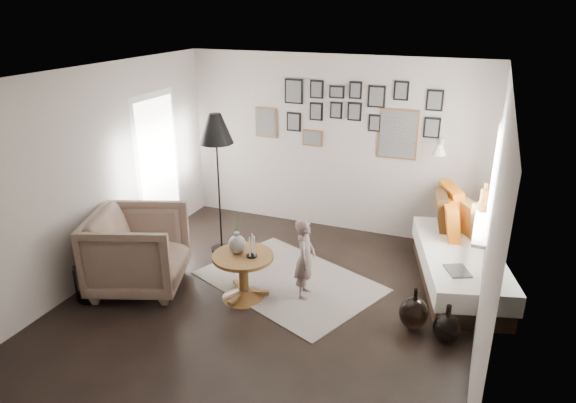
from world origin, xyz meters
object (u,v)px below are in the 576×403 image
at_px(daybed, 460,259).
at_px(floor_lamp, 216,134).
at_px(magazine_basket, 90,282).
at_px(vase, 237,241).
at_px(pedestal_table, 244,278).
at_px(demijohn_small, 446,328).
at_px(armchair, 138,251).
at_px(child, 305,259).
at_px(demijohn_large, 414,313).

height_order(daybed, floor_lamp, floor_lamp).
bearing_deg(magazine_basket, vase, 23.47).
xyz_separation_m(pedestal_table, magazine_basket, (-1.67, -0.67, -0.06)).
height_order(pedestal_table, magazine_basket, pedestal_table).
height_order(pedestal_table, demijohn_small, pedestal_table).
bearing_deg(floor_lamp, daybed, 5.92).
xyz_separation_m(armchair, floor_lamp, (0.44, 1.23, 1.19)).
bearing_deg(magazine_basket, pedestal_table, 21.87).
bearing_deg(daybed, child, -163.76).
height_order(floor_lamp, demijohn_large, floor_lamp).
relative_size(floor_lamp, demijohn_large, 4.14).
relative_size(daybed, child, 2.27).
height_order(vase, child, vase).
bearing_deg(demijohn_large, armchair, -173.80).
distance_m(vase, magazine_basket, 1.81).
relative_size(floor_lamp, child, 1.98).
distance_m(floor_lamp, demijohn_small, 3.62).
bearing_deg(floor_lamp, demijohn_small, -17.66).
distance_m(magazine_basket, demijohn_large, 3.71).
bearing_deg(demijohn_small, vase, 179.40).
distance_m(floor_lamp, child, 2.02).
relative_size(demijohn_large, child, 0.48).
relative_size(armchair, demijohn_large, 2.29).
bearing_deg(magazine_basket, daybed, 26.51).
bearing_deg(child, demijohn_large, -106.23).
xyz_separation_m(vase, daybed, (2.40, 1.30, -0.40)).
distance_m(vase, demijohn_small, 2.44).
relative_size(daybed, demijohn_large, 4.74).
bearing_deg(armchair, daybed, -86.58).
xyz_separation_m(floor_lamp, demijohn_small, (3.14, -1.00, -1.51)).
xyz_separation_m(pedestal_table, child, (0.65, 0.30, 0.23)).
relative_size(armchair, magazine_basket, 2.53).
distance_m(pedestal_table, daybed, 2.67).
height_order(pedestal_table, daybed, daybed).
height_order(vase, daybed, vase).
height_order(vase, floor_lamp, floor_lamp).
xyz_separation_m(demijohn_small, child, (-1.65, 0.30, 0.33)).
relative_size(daybed, armchair, 2.07).
xyz_separation_m(vase, armchair, (-1.20, -0.26, -0.22)).
distance_m(armchair, floor_lamp, 1.76).
height_order(armchair, magazine_basket, armchair).
bearing_deg(child, floor_lamp, 56.67).
xyz_separation_m(pedestal_table, floor_lamp, (-0.84, 0.99, 1.41)).
bearing_deg(magazine_basket, armchair, 47.91).
relative_size(vase, magazine_basket, 1.20).
relative_size(vase, child, 0.52).
height_order(pedestal_table, armchair, armchair).
xyz_separation_m(vase, demijohn_small, (2.38, -0.02, -0.55)).
bearing_deg(vase, child, 20.77).
relative_size(pedestal_table, floor_lamp, 0.37).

